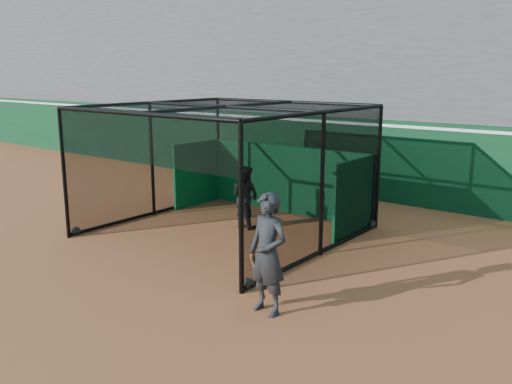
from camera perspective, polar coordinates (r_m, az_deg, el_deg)
The scene contains 6 objects.
ground at distance 11.41m, azimuth -10.98°, elevation -7.82°, with size 120.00×120.00×0.00m, color #964F2B.
outfield_wall at distance 17.65m, azimuth 10.15°, elevation 3.77°, with size 50.00×0.50×2.50m.
grandstand at distance 20.86m, azimuth 15.56°, elevation 13.63°, with size 50.00×7.85×8.95m.
batting_cage at distance 13.24m, azimuth -3.09°, elevation 2.20°, with size 5.53×5.50×3.11m.
batter at distance 13.83m, azimuth -1.15°, elevation -0.52°, with size 0.78×0.60×1.60m, color black.
on_deck_player at distance 8.88m, azimuth 1.26°, elevation -6.55°, with size 0.79×0.56×2.04m.
Camera 1 is at (8.18, -6.91, 3.93)m, focal length 38.00 mm.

